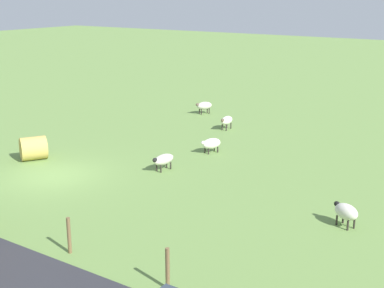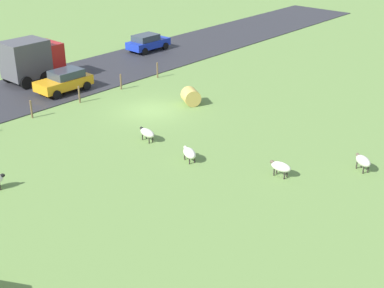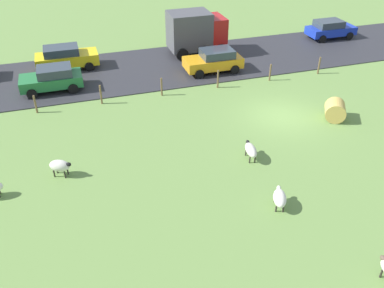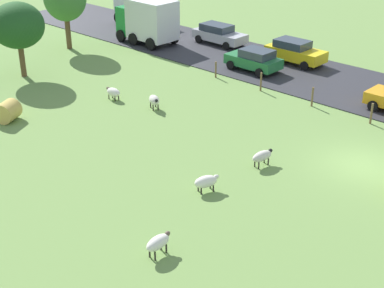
{
  "view_description": "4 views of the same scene",
  "coord_description": "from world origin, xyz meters",
  "views": [
    {
      "loc": [
        15.69,
        17.94,
        8.01
      ],
      "look_at": [
        -3.85,
        4.83,
        1.36
      ],
      "focal_mm": 50.72,
      "sensor_mm": 36.0,
      "label": 1
    },
    {
      "loc": [
        -24.55,
        23.32,
        13.08
      ],
      "look_at": [
        -7.62,
        4.35,
        1.37
      ],
      "focal_mm": 50.1,
      "sensor_mm": 36.0,
      "label": 2
    },
    {
      "loc": [
        -18.37,
        11.39,
        11.73
      ],
      "look_at": [
        -2.33,
        6.27,
        0.75
      ],
      "focal_mm": 38.05,
      "sensor_mm": 36.0,
      "label": 3
    },
    {
      "loc": [
        -23.42,
        -10.69,
        12.89
      ],
      "look_at": [
        -6.14,
        5.59,
        1.46
      ],
      "focal_mm": 53.37,
      "sensor_mm": 36.0,
      "label": 4
    }
  ],
  "objects": [
    {
      "name": "sheep_3",
      "position": [
        -14.55,
        -1.35,
        0.56
      ],
      "size": [
        1.2,
        0.99,
        0.82
      ],
      "color": "beige",
      "rests_on": "ground_plane"
    },
    {
      "name": "ground_plane",
      "position": [
        0.0,
        0.0,
        0.0
      ],
      "size": [
        160.0,
        160.0,
        0.0
      ],
      "primitive_type": "plane",
      "color": "#6B8E47"
    },
    {
      "name": "sheep_1",
      "position": [
        -1.95,
        12.61,
        0.56
      ],
      "size": [
        0.93,
        1.13,
        0.85
      ],
      "color": "silver",
      "rests_on": "ground_plane"
    },
    {
      "name": "fence_post_3",
      "position": [
        4.88,
        6.02,
        0.6
      ],
      "size": [
        0.12,
        0.12,
        1.21
      ],
      "primitive_type": "cylinder",
      "color": "brown",
      "rests_on": "ground_plane"
    },
    {
      "name": "sheep_4",
      "position": [
        -7.03,
        3.89,
        0.49
      ],
      "size": [
        1.24,
        0.9,
        0.76
      ],
      "color": "silver",
      "rests_on": "ground_plane"
    },
    {
      "name": "sheep_0",
      "position": [
        -3.38,
        3.55,
        0.52
      ],
      "size": [
        1.32,
        0.64,
        0.77
      ],
      "color": "beige",
      "rests_on": "ground_plane"
    },
    {
      "name": "fence_post_4",
      "position": [
        4.88,
        9.87,
        0.62
      ],
      "size": [
        0.12,
        0.12,
        1.24
      ],
      "primitive_type": "cylinder",
      "color": "brown",
      "rests_on": "ground_plane"
    },
    {
      "name": "sheep_5",
      "position": [
        -11.69,
        2.07,
        0.54
      ],
      "size": [
        1.22,
        0.56,
        0.8
      ],
      "color": "silver",
      "rests_on": "ground_plane"
    },
    {
      "name": "hay_bale_0",
      "position": [
        -1.18,
        -2.76,
        0.57
      ],
      "size": [
        1.65,
        1.62,
        1.15
      ],
      "primitive_type": "cylinder",
      "rotation": [
        1.57,
        0.0,
        1.02
      ],
      "color": "tan",
      "rests_on": "ground_plane"
    }
  ]
}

